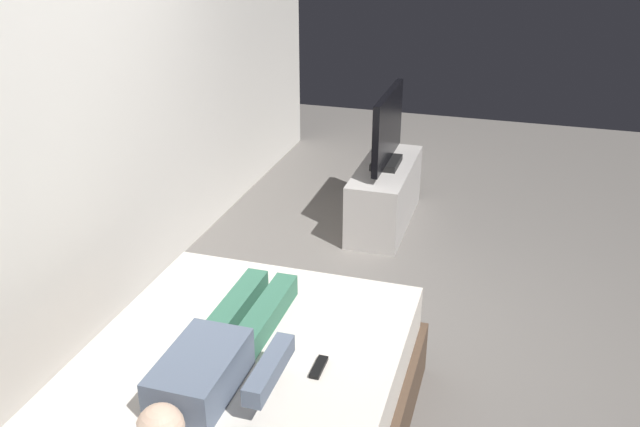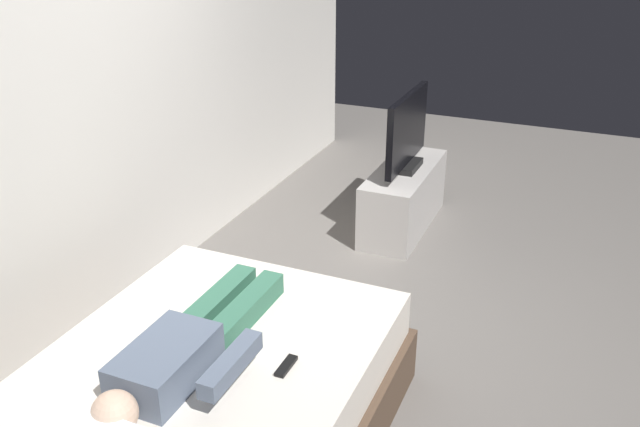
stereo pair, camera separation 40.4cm
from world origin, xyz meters
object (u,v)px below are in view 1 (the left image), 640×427
person (217,357)px  remote (319,367)px  tv_stand (385,195)px  tv (388,131)px

person → remote: size_ratio=8.40×
person → tv_stand: person is taller
tv → tv_stand: bearing=0.0°
tv → person: bearing=177.0°
remote → tv: size_ratio=0.17×
tv_stand → tv: (-0.00, 0.00, 0.53)m
remote → person: bearing=110.5°
person → remote: bearing=-69.5°
remote → tv: tv is taller
person → tv: 2.81m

